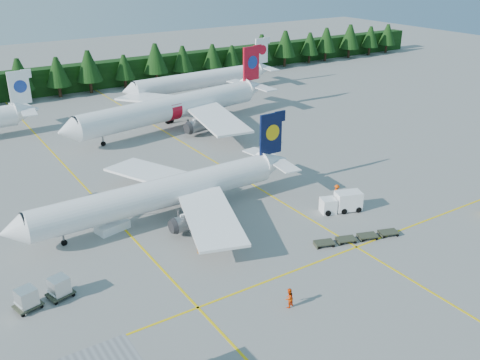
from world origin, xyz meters
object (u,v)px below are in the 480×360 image
airstairs (111,224)px  service_truck (341,202)px  airliner_navy (154,196)px  airliner_red (167,109)px

airstairs → service_truck: size_ratio=1.03×
airliner_navy → service_truck: bearing=-27.9°
airliner_red → service_truck: airliner_red is taller
airliner_navy → service_truck: airliner_navy is taller
airliner_navy → airstairs: airliner_navy is taller
airstairs → service_truck: bearing=-36.4°
service_truck → airliner_navy: bearing=172.2°
airliner_navy → airstairs: bearing=173.8°
airliner_navy → airliner_red: 35.77m
airliner_navy → airstairs: 5.95m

